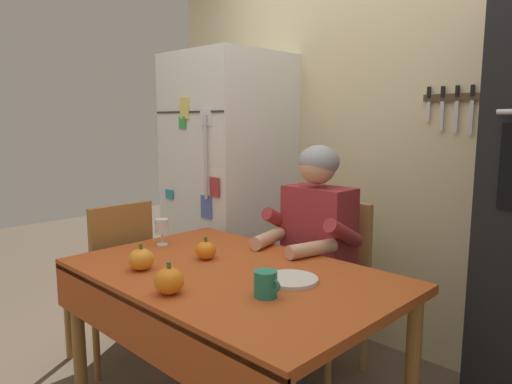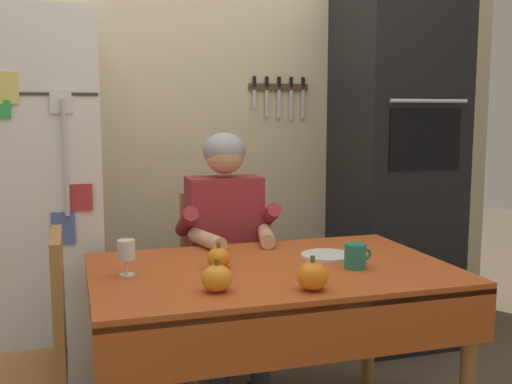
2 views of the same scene
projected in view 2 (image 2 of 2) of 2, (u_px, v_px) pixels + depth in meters
The scene contains 13 objects.
back_wall_assembly at pixel (212, 119), 3.52m from camera, with size 3.70×0.13×2.60m.
refrigerator at pixel (27, 205), 2.92m from camera, with size 0.68×0.71×1.80m.
wall_oven at pixel (395, 163), 3.51m from camera, with size 0.60×0.64×2.10m.
dining_table at pixel (273, 289), 2.39m from camera, with size 1.40×0.90×0.74m.
chair_behind_person at pixel (219, 274), 3.15m from camera, with size 0.40×0.40×0.93m.
seated_person at pixel (228, 239), 2.94m from camera, with size 0.47×0.55×1.25m.
chair_left_side at pixel (31, 354), 2.12m from camera, with size 0.40×0.40×0.93m.
coffee_mug at pixel (355, 256), 2.37m from camera, with size 0.11×0.09×0.10m.
wine_glass at pixel (126, 251), 2.26m from camera, with size 0.07×0.07×0.14m.
pumpkin_large at pixel (217, 278), 2.06m from camera, with size 0.11×0.11×0.11m.
pumpkin_medium at pixel (312, 276), 2.08m from camera, with size 0.11×0.11×0.12m.
pumpkin_small at pixel (219, 258), 2.36m from camera, with size 0.09×0.09×0.11m.
serving_tray at pixel (327, 256), 2.54m from camera, with size 0.22×0.22×0.02m, color silver.
Camera 2 is at (-0.74, -2.12, 1.35)m, focal length 42.76 mm.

